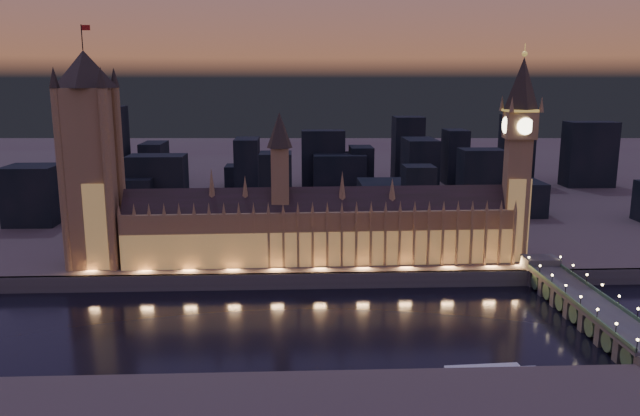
{
  "coord_description": "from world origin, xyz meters",
  "views": [
    {
      "loc": [
        -8.52,
        -254.3,
        102.72
      ],
      "look_at": [
        5.0,
        55.0,
        38.0
      ],
      "focal_mm": 35.0,
      "sensor_mm": 36.0,
      "label": 1
    }
  ],
  "objects_px": {
    "victoria_tower": "(90,150)",
    "palace_of_westminster": "(317,227)",
    "elizabeth_tower": "(519,142)",
    "westminster_bridge": "(583,305)",
    "river_boat": "(484,376)"
  },
  "relations": [
    {
      "from": "palace_of_westminster",
      "to": "victoria_tower",
      "type": "bearing_deg",
      "value": 179.91
    },
    {
      "from": "westminster_bridge",
      "to": "elizabeth_tower",
      "type": "bearing_deg",
      "value": 97.73
    },
    {
      "from": "victoria_tower",
      "to": "palace_of_westminster",
      "type": "bearing_deg",
      "value": -0.09
    },
    {
      "from": "victoria_tower",
      "to": "westminster_bridge",
      "type": "xyz_separation_m",
      "value": [
        226.87,
        -65.38,
        -61.52
      ]
    },
    {
      "from": "elizabeth_tower",
      "to": "victoria_tower",
      "type": "bearing_deg",
      "value": -180.0
    },
    {
      "from": "victoria_tower",
      "to": "elizabeth_tower",
      "type": "height_order",
      "value": "victoria_tower"
    },
    {
      "from": "westminster_bridge",
      "to": "victoria_tower",
      "type": "bearing_deg",
      "value": 163.92
    },
    {
      "from": "westminster_bridge",
      "to": "river_boat",
      "type": "relative_size",
      "value": 2.24
    },
    {
      "from": "victoria_tower",
      "to": "westminster_bridge",
      "type": "bearing_deg",
      "value": -16.08
    },
    {
      "from": "elizabeth_tower",
      "to": "river_boat",
      "type": "height_order",
      "value": "elizabeth_tower"
    },
    {
      "from": "palace_of_westminster",
      "to": "river_boat",
      "type": "height_order",
      "value": "palace_of_westminster"
    },
    {
      "from": "westminster_bridge",
      "to": "river_boat",
      "type": "xyz_separation_m",
      "value": [
        -60.0,
        -54.54,
        -4.44
      ]
    },
    {
      "from": "elizabeth_tower",
      "to": "river_boat",
      "type": "xyz_separation_m",
      "value": [
        -51.13,
        -119.92,
        -68.7
      ]
    },
    {
      "from": "westminster_bridge",
      "to": "river_boat",
      "type": "distance_m",
      "value": 81.21
    },
    {
      "from": "victoria_tower",
      "to": "westminster_bridge",
      "type": "distance_m",
      "value": 243.99
    }
  ]
}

